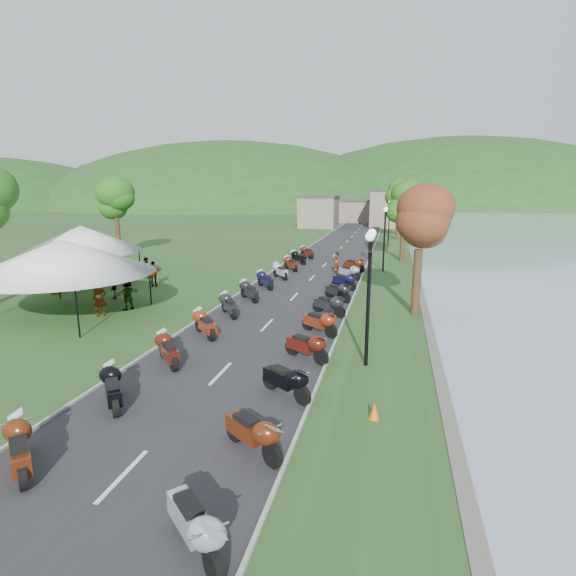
# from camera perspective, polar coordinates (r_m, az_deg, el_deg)

# --- Properties ---
(road) EXTENTS (7.00, 120.00, 0.02)m
(road) POSITION_cam_1_polar(r_m,az_deg,el_deg) (39.01, 4.68, 2.94)
(road) COLOR #2A2A2C
(road) RESTS_ON ground
(hills_backdrop) EXTENTS (360.00, 120.00, 76.00)m
(hills_backdrop) POSITION_cam_1_polar(r_m,az_deg,el_deg) (198.21, 11.97, 10.40)
(hills_backdrop) COLOR #285621
(hills_backdrop) RESTS_ON ground
(far_building) EXTENTS (18.00, 16.00, 5.00)m
(far_building) POSITION_cam_1_polar(r_m,az_deg,el_deg) (83.49, 8.18, 9.68)
(far_building) COLOR slate
(far_building) RESTS_ON ground
(moto_row_left) EXTENTS (2.60, 46.38, 1.10)m
(moto_row_left) POSITION_cam_1_polar(r_m,az_deg,el_deg) (21.94, -8.97, -3.33)
(moto_row_left) COLOR #331411
(moto_row_left) RESTS_ON ground
(moto_row_right) EXTENTS (2.60, 37.95, 1.10)m
(moto_row_right) POSITION_cam_1_polar(r_m,az_deg,el_deg) (18.93, 3.06, -5.77)
(moto_row_right) COLOR #331411
(moto_row_right) RESTS_ON ground
(vendor_tent_main) EXTENTS (6.08, 6.08, 4.00)m
(vendor_tent_main) POSITION_cam_1_polar(r_m,az_deg,el_deg) (25.81, -26.49, 1.19)
(vendor_tent_main) COLOR white
(vendor_tent_main) RESTS_ON ground
(vendor_tent_side) EXTENTS (5.34, 5.34, 4.00)m
(vendor_tent_side) POSITION_cam_1_polar(r_m,az_deg,el_deg) (34.29, -24.56, 3.88)
(vendor_tent_side) COLOR white
(vendor_tent_side) RESTS_ON ground
(tree_lakeside) EXTENTS (2.81, 2.81, 7.80)m
(tree_lakeside) POSITION_cam_1_polar(r_m,az_deg,el_deg) (23.89, 16.32, 5.81)
(tree_lakeside) COLOR #2D731C
(tree_lakeside) RESTS_ON ground
(pedestrian_a) EXTENTS (0.83, 0.79, 1.83)m
(pedestrian_a) POSITION_cam_1_polar(r_m,az_deg,el_deg) (25.30, -22.64, -3.32)
(pedestrian_a) COLOR slate
(pedestrian_a) RESTS_ON ground
(pedestrian_b) EXTENTS (0.85, 0.64, 1.55)m
(pedestrian_b) POSITION_cam_1_polar(r_m,az_deg,el_deg) (34.87, -17.45, 1.23)
(pedestrian_b) COLOR slate
(pedestrian_b) RESTS_ON ground
(pedestrian_c) EXTENTS (0.87, 1.14, 1.63)m
(pedestrian_c) POSITION_cam_1_polar(r_m,az_deg,el_deg) (28.99, -21.20, -1.26)
(pedestrian_c) COLOR slate
(pedestrian_c) RESTS_ON ground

